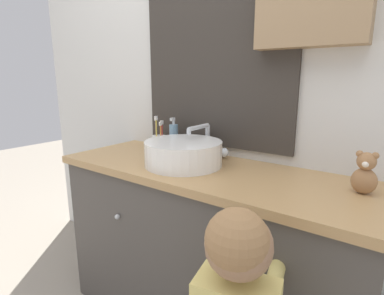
{
  "coord_description": "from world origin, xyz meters",
  "views": [
    {
      "loc": [
        0.71,
        -0.74,
        1.22
      ],
      "look_at": [
        -0.04,
        0.29,
        0.93
      ],
      "focal_mm": 28.0,
      "sensor_mm": 36.0,
      "label": 1
    }
  ],
  "objects_px": {
    "sink_basin": "(184,153)",
    "toothbrush_holder": "(159,142)",
    "teddy_bear": "(365,174)",
    "soap_dispenser": "(174,138)"
  },
  "relations": [
    {
      "from": "sink_basin",
      "to": "toothbrush_holder",
      "type": "distance_m",
      "value": 0.34
    },
    {
      "from": "teddy_bear",
      "to": "toothbrush_holder",
      "type": "bearing_deg",
      "value": 175.82
    },
    {
      "from": "sink_basin",
      "to": "soap_dispenser",
      "type": "bearing_deg",
      "value": 139.29
    },
    {
      "from": "toothbrush_holder",
      "to": "soap_dispenser",
      "type": "bearing_deg",
      "value": 10.77
    },
    {
      "from": "toothbrush_holder",
      "to": "teddy_bear",
      "type": "distance_m",
      "value": 1.03
    },
    {
      "from": "toothbrush_holder",
      "to": "sink_basin",
      "type": "bearing_deg",
      "value": -28.13
    },
    {
      "from": "soap_dispenser",
      "to": "toothbrush_holder",
      "type": "bearing_deg",
      "value": -169.23
    },
    {
      "from": "sink_basin",
      "to": "soap_dispenser",
      "type": "relative_size",
      "value": 2.15
    },
    {
      "from": "toothbrush_holder",
      "to": "teddy_bear",
      "type": "height_order",
      "value": "toothbrush_holder"
    },
    {
      "from": "toothbrush_holder",
      "to": "soap_dispenser",
      "type": "height_order",
      "value": "toothbrush_holder"
    }
  ]
}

